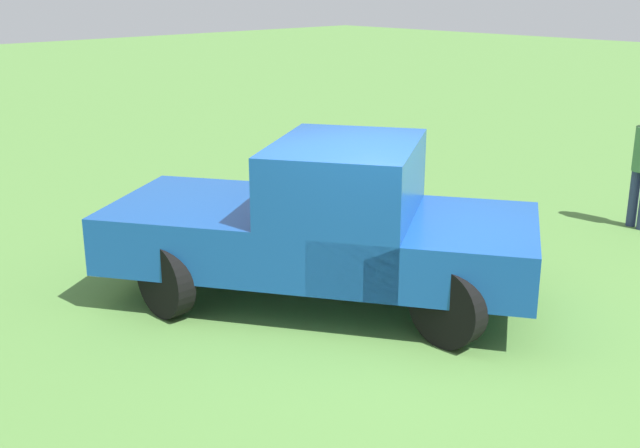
# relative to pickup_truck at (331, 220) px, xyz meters

# --- Properties ---
(ground_plane) EXTENTS (80.00, 80.00, 0.00)m
(ground_plane) POSITION_rel_pickup_truck_xyz_m (-0.81, 0.11, -0.96)
(ground_plane) COLOR #54843D
(pickup_truck) EXTENTS (5.04, 4.21, 1.84)m
(pickup_truck) POSITION_rel_pickup_truck_xyz_m (0.00, 0.00, 0.00)
(pickup_truck) COLOR black
(pickup_truck) RESTS_ON ground_plane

